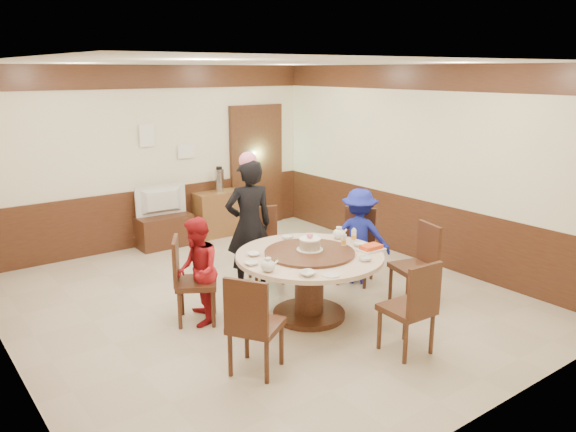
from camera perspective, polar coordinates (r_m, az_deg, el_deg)
room at (r=6.57m, az=-2.80°, el=0.11°), size 6.00×6.04×2.84m
banquet_table at (r=6.30m, az=2.18°, el=-5.73°), size 1.64×1.64×0.78m
chair_0 at (r=7.46m, az=6.88°, el=-4.40°), size 0.61×0.60×0.97m
chair_1 at (r=7.45m, az=-2.27°, el=-4.32°), size 0.56×0.57×0.97m
chair_2 at (r=6.35m, az=-9.45°, el=-7.97°), size 0.60×0.60×0.97m
chair_3 at (r=5.30m, az=-3.36°, el=-12.58°), size 0.61×0.61×0.97m
chair_4 at (r=5.74m, az=12.05°, el=-10.65°), size 0.46×0.47×0.97m
chair_5 at (r=6.91m, az=12.65°, el=-6.24°), size 0.54×0.54×0.97m
person_standing at (r=7.04m, az=-3.98°, el=-0.96°), size 0.69×0.53×1.67m
person_red at (r=6.21m, az=-9.21°, el=-5.59°), size 0.65×0.71×1.20m
person_blue at (r=7.36m, az=7.23°, el=-2.05°), size 0.88×0.92×1.26m
birthday_cake at (r=6.25m, az=2.23°, el=-2.86°), size 0.30×0.30×0.20m
teapot_left at (r=5.68m, az=-2.05°, el=-5.08°), size 0.17×0.15×0.13m
teapot_right at (r=6.79m, az=5.19°, el=-1.81°), size 0.17×0.15×0.13m
bowl_0 at (r=6.17m, az=-3.54°, el=-3.90°), size 0.14×0.14×0.03m
bowl_1 at (r=6.06m, az=7.85°, el=-4.32°), size 0.14×0.14×0.04m
bowl_2 at (r=5.59m, az=1.99°, el=-5.84°), size 0.17×0.17×0.04m
bowl_3 at (r=6.54m, az=7.27°, el=-2.85°), size 0.15×0.15×0.05m
bowl_4 at (r=5.89m, az=-3.77°, el=-4.83°), size 0.14×0.14×0.03m
bowl_5 at (r=6.75m, az=-0.05°, el=-2.18°), size 0.14×0.14×0.05m
saucer_near at (r=5.61m, az=4.39°, el=-5.97°), size 0.18×0.18×0.01m
saucer_far at (r=6.87m, az=2.51°, el=-2.04°), size 0.18×0.18×0.01m
shrimp_platter at (r=6.41m, az=8.44°, el=-3.23°), size 0.30×0.20×0.06m
bottle_0 at (r=6.44m, az=5.69°, el=-2.55°), size 0.06×0.06×0.16m
bottle_1 at (r=6.64m, az=6.69°, el=-2.07°), size 0.06×0.06×0.16m
tv_stand at (r=9.11m, az=-12.45°, el=-1.48°), size 0.85×0.45×0.50m
television at (r=8.99m, az=-12.62°, el=1.49°), size 0.82×0.15×0.47m
side_cabinet at (r=9.54m, az=-7.09°, el=0.26°), size 0.80×0.40×0.75m
thermos at (r=9.43m, az=-6.98°, el=3.62°), size 0.15×0.15×0.38m
notice_left at (r=8.97m, az=-14.10°, el=7.96°), size 0.25×0.00×0.35m
notice_right at (r=9.27m, az=-10.27°, el=6.50°), size 0.30×0.00×0.22m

